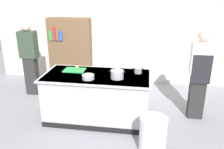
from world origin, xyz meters
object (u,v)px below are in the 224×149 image
Objects in this scene: person_guest at (30,57)px; bookshelf at (70,51)px; trash_bin at (153,135)px; person_chef at (200,73)px; onion at (77,67)px; sauce_pan at (138,70)px; mixing_bowl at (88,77)px; stock_pot at (117,74)px.

bookshelf is (0.68, 0.89, -0.06)m from person_guest.
person_guest is (-2.81, 1.76, 0.62)m from trash_bin.
person_chef is 1.00× the size of person_guest.
sauce_pan reaches higher than onion.
person_chef reaches higher than mixing_bowl.
trash_bin is at bearing -28.44° from mixing_bowl.
bookshelf is (-2.14, 2.64, 0.56)m from trash_bin.
mixing_bowl is (-0.84, -0.44, -0.01)m from sauce_pan.
person_guest is at bearing 154.74° from stock_pot.
stock_pot is 2.39m from person_guest.
sauce_pan is (0.35, 0.32, -0.02)m from stock_pot.
stock_pot is at bearing -137.23° from sauce_pan.
trash_bin is (0.30, -1.06, -0.66)m from sauce_pan.
bookshelf is (-0.99, 2.02, -0.09)m from mixing_bowl.
mixing_bowl is at bearing -152.52° from sauce_pan.
onion is 1.72m from bookshelf.
sauce_pan is at bearing 42.77° from stock_pot.
bookshelf is at bearing 116.12° from mixing_bowl.
trash_bin is at bearing -48.48° from stock_pot.
stock_pot is 0.51m from mixing_bowl.
onion is at bearing -67.29° from bookshelf.
sauce_pan is 0.98× the size of mixing_bowl.
bookshelf reaches higher than stock_pot.
onion is 0.89m from stock_pot.
onion is 2.31m from person_chef.
trash_bin is (0.65, -0.74, -0.68)m from stock_pot.
person_chef is (1.97, 0.57, -0.03)m from mixing_bowl.
stock_pot is 1.39× the size of mixing_bowl.
trash_bin is at bearing -35.73° from onion.
mixing_bowl is 0.12× the size of person_chef.
person_guest reaches higher than bookshelf.
person_guest is (-1.34, 0.70, -0.04)m from onion.
stock_pot is at bearing 119.55° from person_chef.
person_chef is (0.83, 1.19, 0.62)m from trash_bin.
stock_pot is at bearing -21.55° from onion.
trash_bin is 0.34× the size of person_chef.
bookshelf reaches higher than onion.
mixing_bowl is 0.12× the size of person_guest.
bookshelf is at bearing 76.36° from person_chef.
person_guest is at bearing -127.29° from bookshelf.
sauce_pan is at bearing 72.77° from person_guest.
stock_pot is (0.82, -0.33, 0.02)m from onion.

